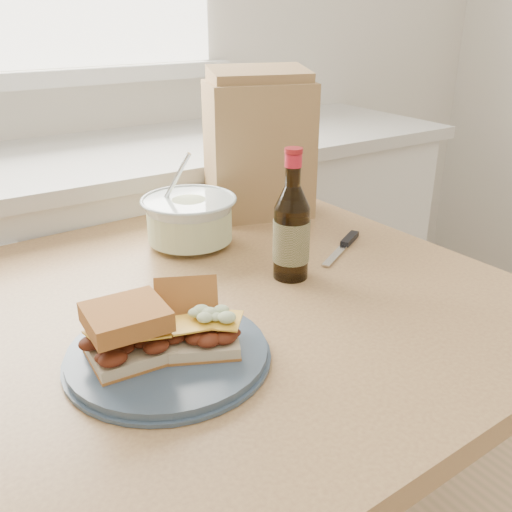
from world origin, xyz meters
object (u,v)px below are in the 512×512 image
coleslaw_bowl (190,222)px  beer_bottle (292,231)px  paper_bag (259,150)px  dining_table (237,348)px  plate (168,354)px

coleslaw_bowl → beer_bottle: bearing=-70.3°
coleslaw_bowl → paper_bag: bearing=21.5°
coleslaw_bowl → beer_bottle: size_ratio=0.82×
coleslaw_bowl → dining_table: bearing=-98.1°
plate → paper_bag: paper_bag is taller
dining_table → coleslaw_bowl: 0.32m
beer_bottle → paper_bag: bearing=74.8°
plate → beer_bottle: 0.37m
coleslaw_bowl → paper_bag: (0.25, 0.10, 0.11)m
dining_table → coleslaw_bowl: (0.04, 0.26, 0.18)m
plate → dining_table: bearing=33.1°
coleslaw_bowl → paper_bag: size_ratio=0.64×
plate → paper_bag: (0.49, 0.49, 0.16)m
dining_table → beer_bottle: bearing=-1.0°
dining_table → paper_bag: size_ratio=3.18×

